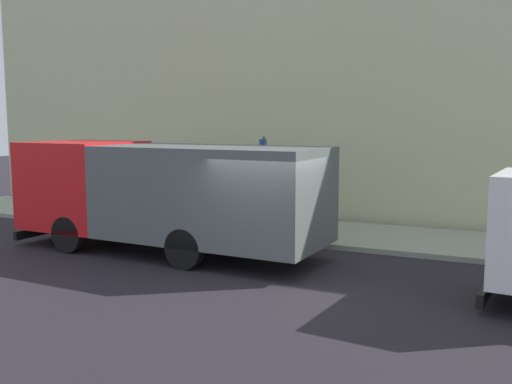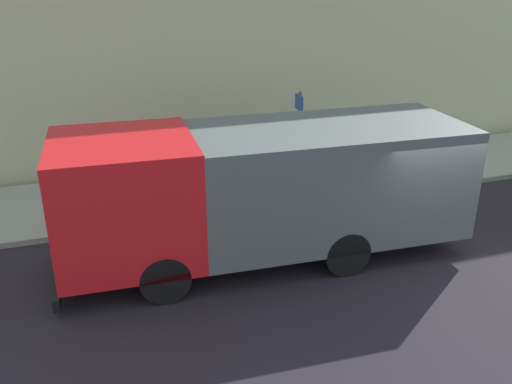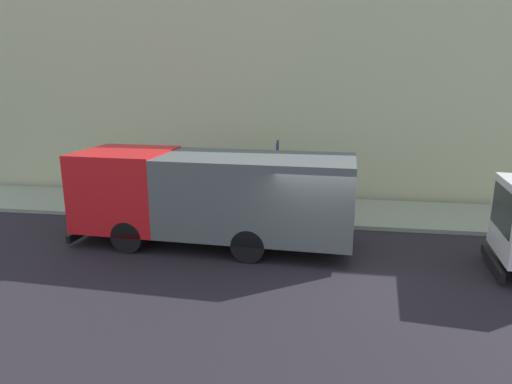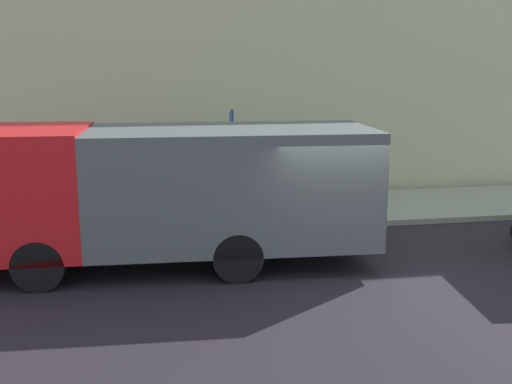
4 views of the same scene
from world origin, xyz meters
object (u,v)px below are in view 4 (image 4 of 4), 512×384
Objects in this scene: pedestrian_standing at (223,185)px; large_utility_truck at (163,188)px; pedestrian_walking at (149,174)px; street_sign_post at (232,158)px.

large_utility_truck is at bearing -17.22° from pedestrian_standing.
pedestrian_walking is 2.44m from pedestrian_standing.
pedestrian_standing is at bearing -28.14° from large_utility_truck.
pedestrian_walking is (4.20, 0.25, -0.50)m from large_utility_truck.
pedestrian_standing is at bearing 46.24° from pedestrian_walking.
street_sign_post reaches higher than large_utility_truck.
street_sign_post is at bearing -33.94° from large_utility_truck.
pedestrian_walking is at bearing 5.96° from large_utility_truck.
pedestrian_walking is 2.82m from street_sign_post.
pedestrian_walking is at bearing -121.60° from pedestrian_standing.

